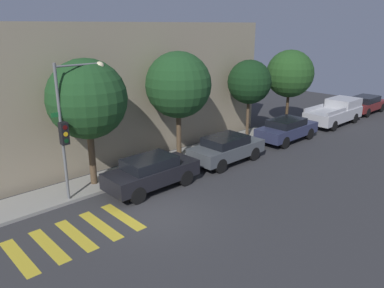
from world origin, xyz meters
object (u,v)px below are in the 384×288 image
Objects in this scene: traffic_light_pole at (72,116)px; tree_near_corner at (87,99)px; sedan_tail_of_row at (366,104)px; tree_behind_truck at (290,74)px; pickup_truck at (336,112)px; sedan_middle at (226,148)px; sedan_near_corner at (152,172)px; tree_far_end at (249,82)px; tree_midblock at (178,85)px; sedan_far_end at (287,129)px.

tree_near_corner is (1.15, 0.81, 0.41)m from traffic_light_pole.
tree_behind_truck is (-8.57, 2.09, 3.05)m from sedan_tail_of_row.
sedan_tail_of_row is at bearing 0.00° from pickup_truck.
sedan_tail_of_row is (17.44, 0.00, -0.03)m from sedan_middle.
tree_far_end is at bearing 12.56° from sedan_near_corner.
tree_near_corner is 0.99× the size of tree_midblock.
sedan_tail_of_row is 24.53m from tree_near_corner.
sedan_tail_of_row is 19.41m from tree_midblock.
sedan_middle is at bearing -180.00° from sedan_tail_of_row.
pickup_truck is 0.91× the size of tree_near_corner.
pickup_truck is at bearing -180.00° from sedan_tail_of_row.
sedan_near_corner is at bearing -49.84° from tree_near_corner.
tree_near_corner reaches higher than sedan_tail_of_row.
tree_midblock reaches higher than pickup_truck.
sedan_middle is at bearing -0.00° from sedan_near_corner.
sedan_middle is 0.85× the size of tree_far_end.
traffic_light_pole is 8.53m from sedan_middle.
traffic_light_pole reaches higher than sedan_near_corner.
pickup_truck is at bearing -8.65° from tree_midblock.
traffic_light_pole is 1.32× the size of sedan_near_corner.
tree_near_corner is at bearing 162.90° from sedan_middle.
tree_near_corner reaches higher than sedan_far_end.
tree_midblock reaches higher than sedan_tail_of_row.
tree_far_end is (5.91, -0.00, -0.43)m from tree_midblock.
sedan_near_corner is at bearing -171.45° from tree_behind_truck.
tree_midblock is at bearing 126.84° from sedan_middle.
sedan_tail_of_row is at bearing -9.06° from tree_far_end.
sedan_far_end is at bearing -56.56° from tree_far_end.
sedan_middle is at bearing -166.76° from tree_behind_truck.
tree_near_corner is 15.65m from tree_behind_truck.
sedan_near_corner is 5.22m from tree_midblock.
traffic_light_pole is at bearing -176.21° from tree_far_end.
sedan_tail_of_row is 0.79× the size of tree_near_corner.
sedan_near_corner is 17.19m from pickup_truck.
sedan_near_corner is at bearing -148.89° from tree_midblock.
sedan_far_end is at bearing -5.32° from traffic_light_pole.
tree_far_end is (-13.09, 2.09, 2.91)m from sedan_tail_of_row.
sedan_far_end is 11.71m from sedan_tail_of_row.
pickup_truck is at bearing 0.00° from sedan_middle.
tree_midblock is at bearing 164.03° from sedan_far_end.
tree_far_end is at bearing 25.64° from sedan_middle.
sedan_far_end is at bearing -9.47° from tree_near_corner.
traffic_light_pole is at bearing -144.72° from tree_near_corner.
tree_near_corner is at bearing 175.07° from sedan_tail_of_row.
sedan_middle is at bearing -17.10° from tree_near_corner.
tree_near_corner is 5.22m from tree_midblock.
sedan_middle is at bearing -53.16° from tree_midblock.
tree_midblock reaches higher than tree_near_corner.
tree_midblock is (-7.29, 2.09, 3.33)m from sedan_far_end.
tree_far_end is 0.92× the size of tree_behind_truck.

